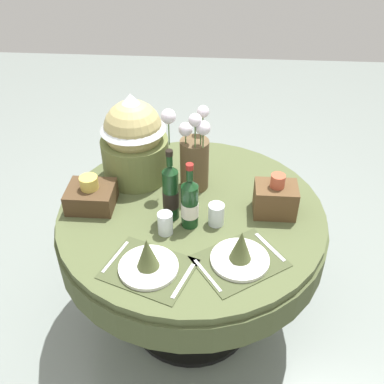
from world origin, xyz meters
name	(u,v)px	position (x,y,z in m)	size (l,w,h in m)	color
ground	(192,314)	(0.00, 0.00, 0.00)	(8.00, 8.00, 0.00)	gray
dining_table	(192,231)	(0.00, 0.00, 0.63)	(1.27, 1.27, 0.77)	#4C5633
place_setting_left	(148,261)	(-0.14, -0.39, 0.81)	(0.41, 0.36, 0.16)	#41492B
place_setting_right	(240,253)	(0.22, -0.32, 0.81)	(0.43, 0.41, 0.16)	#41492B
flower_vase	(193,156)	(-0.01, 0.18, 0.95)	(0.22, 0.20, 0.44)	brown
wine_bottle_left	(171,192)	(-0.09, -0.06, 0.91)	(0.07, 0.07, 0.35)	#143819
wine_bottle_right	(191,203)	(0.00, -0.10, 0.89)	(0.08, 0.08, 0.32)	#143819
tumbler_near_left	(216,214)	(0.12, -0.09, 0.82)	(0.07, 0.07, 0.10)	silver
tumbler_near_right	(165,223)	(-0.10, -0.16, 0.82)	(0.07, 0.07, 0.10)	silver
gift_tub_back_left	(134,135)	(-0.30, 0.26, 1.00)	(0.33, 0.33, 0.45)	olive
woven_basket_side_left	(91,195)	(-0.47, 0.00, 0.83)	(0.22, 0.19, 0.16)	#47331E
woven_basket_side_right	(275,198)	(0.38, 0.01, 0.85)	(0.19, 0.14, 0.21)	brown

